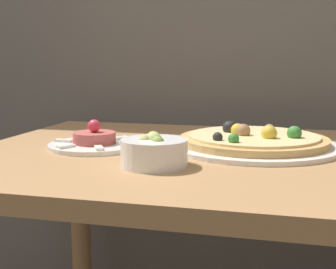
% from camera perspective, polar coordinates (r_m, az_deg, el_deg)
% --- Properties ---
extents(dining_table, '(1.00, 0.78, 0.78)m').
position_cam_1_polar(dining_table, '(1.04, 4.01, -9.02)').
color(dining_table, '#AD7F51').
rests_on(dining_table, ground_plane).
extents(pizza_plate, '(0.38, 0.38, 0.06)m').
position_cam_1_polar(pizza_plate, '(1.05, 10.35, -0.85)').
color(pizza_plate, white).
rests_on(pizza_plate, dining_table).
extents(tartare_plate, '(0.21, 0.21, 0.06)m').
position_cam_1_polar(tartare_plate, '(1.06, -8.94, -0.93)').
color(tartare_plate, white).
rests_on(tartare_plate, dining_table).
extents(small_bowl, '(0.12, 0.12, 0.06)m').
position_cam_1_polar(small_bowl, '(0.86, -1.71, -2.09)').
color(small_bowl, white).
rests_on(small_bowl, dining_table).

